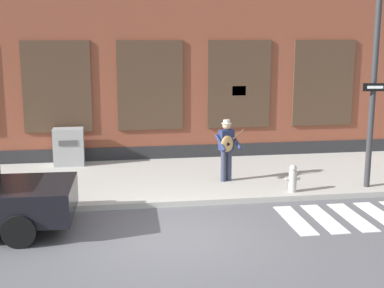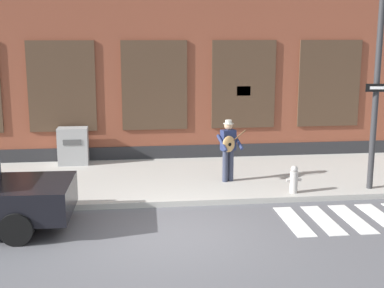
% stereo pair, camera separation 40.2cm
% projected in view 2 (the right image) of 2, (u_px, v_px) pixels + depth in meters
% --- Properties ---
extents(ground_plane, '(160.00, 160.00, 0.00)m').
position_uv_depth(ground_plane, '(171.00, 235.00, 10.98)').
color(ground_plane, '#56565B').
extents(sidewalk, '(28.00, 4.48, 0.14)m').
position_uv_depth(sidewalk, '(160.00, 179.00, 14.86)').
color(sidewalk, '#ADAAA3').
rests_on(sidewalk, ground).
extents(building_backdrop, '(28.00, 4.06, 7.81)m').
position_uv_depth(building_backdrop, '(151.00, 38.00, 18.19)').
color(building_backdrop, brown).
rests_on(building_backdrop, ground).
extents(busker, '(0.78, 0.66, 1.67)m').
position_uv_depth(busker, '(228.00, 147.00, 14.22)').
color(busker, '#33384C').
rests_on(busker, sidewalk).
extents(utility_box, '(0.90, 0.55, 1.13)m').
position_uv_depth(utility_box, '(73.00, 146.00, 16.18)').
color(utility_box, '#9E9E9E').
rests_on(utility_box, sidewalk).
extents(fire_hydrant, '(0.38, 0.20, 0.70)m').
position_uv_depth(fire_hydrant, '(294.00, 179.00, 13.31)').
color(fire_hydrant, '#B2ADA8').
rests_on(fire_hydrant, sidewalk).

